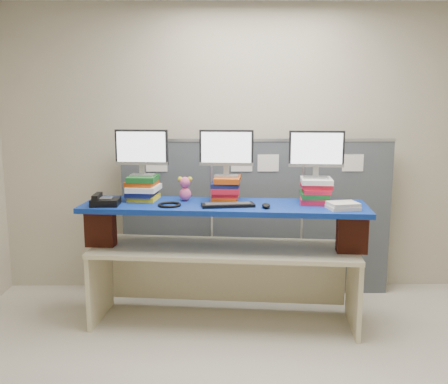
{
  "coord_description": "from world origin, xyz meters",
  "views": [
    {
      "loc": [
        -0.36,
        -2.91,
        1.86
      ],
      "look_at": [
        -0.32,
        1.11,
        1.14
      ],
      "focal_mm": 40.0,
      "sensor_mm": 36.0,
      "label": 1
    }
  ],
  "objects_px": {
    "desk": "(224,263)",
    "monitor_left": "(142,150)",
    "monitor_right": "(316,151)",
    "monitor_center": "(226,150)",
    "keyboard": "(228,205)",
    "blue_board": "(224,206)",
    "desk_phone": "(104,201)"
  },
  "relations": [
    {
      "from": "desk",
      "to": "monitor_left",
      "type": "xyz_separation_m",
      "value": [
        -0.69,
        0.19,
        0.93
      ]
    },
    {
      "from": "desk",
      "to": "monitor_right",
      "type": "height_order",
      "value": "monitor_right"
    },
    {
      "from": "desk",
      "to": "monitor_center",
      "type": "relative_size",
      "value": 5.01
    },
    {
      "from": "keyboard",
      "to": "monitor_right",
      "type": "bearing_deg",
      "value": 3.66
    },
    {
      "from": "desk",
      "to": "blue_board",
      "type": "relative_size",
      "value": 0.97
    },
    {
      "from": "desk",
      "to": "monitor_right",
      "type": "relative_size",
      "value": 5.01
    },
    {
      "from": "monitor_center",
      "to": "monitor_right",
      "type": "bearing_deg",
      "value": -0.0
    },
    {
      "from": "monitor_center",
      "to": "desk_phone",
      "type": "relative_size",
      "value": 1.99
    },
    {
      "from": "desk",
      "to": "monitor_left",
      "type": "bearing_deg",
      "value": 170.52
    },
    {
      "from": "desk_phone",
      "to": "keyboard",
      "type": "bearing_deg",
      "value": -4.64
    },
    {
      "from": "desk_phone",
      "to": "monitor_center",
      "type": "bearing_deg",
      "value": 7.83
    },
    {
      "from": "desk",
      "to": "keyboard",
      "type": "height_order",
      "value": "keyboard"
    },
    {
      "from": "keyboard",
      "to": "desk_phone",
      "type": "height_order",
      "value": "desk_phone"
    },
    {
      "from": "desk",
      "to": "monitor_right",
      "type": "distance_m",
      "value": 1.2
    },
    {
      "from": "monitor_left",
      "to": "blue_board",
      "type": "bearing_deg",
      "value": -9.48
    },
    {
      "from": "monitor_center",
      "to": "keyboard",
      "type": "height_order",
      "value": "monitor_center"
    },
    {
      "from": "desk",
      "to": "blue_board",
      "type": "xyz_separation_m",
      "value": [
        0.0,
        0.0,
        0.48
      ]
    },
    {
      "from": "monitor_left",
      "to": "monitor_right",
      "type": "distance_m",
      "value": 1.46
    },
    {
      "from": "desk",
      "to": "desk_phone",
      "type": "relative_size",
      "value": 9.99
    },
    {
      "from": "desk_phone",
      "to": "monitor_right",
      "type": "bearing_deg",
      "value": 1.51
    },
    {
      "from": "monitor_right",
      "to": "keyboard",
      "type": "height_order",
      "value": "monitor_right"
    },
    {
      "from": "blue_board",
      "to": "monitor_right",
      "type": "height_order",
      "value": "monitor_right"
    },
    {
      "from": "blue_board",
      "to": "monitor_right",
      "type": "bearing_deg",
      "value": 8.97
    },
    {
      "from": "keyboard",
      "to": "blue_board",
      "type": "bearing_deg",
      "value": 99.21
    },
    {
      "from": "blue_board",
      "to": "monitor_right",
      "type": "distance_m",
      "value": 0.88
    },
    {
      "from": "blue_board",
      "to": "monitor_left",
      "type": "distance_m",
      "value": 0.85
    },
    {
      "from": "monitor_right",
      "to": "desk_phone",
      "type": "xyz_separation_m",
      "value": [
        -1.73,
        -0.09,
        -0.39
      ]
    },
    {
      "from": "keyboard",
      "to": "desk",
      "type": "bearing_deg",
      "value": 99.21
    },
    {
      "from": "blue_board",
      "to": "monitor_center",
      "type": "distance_m",
      "value": 0.47
    },
    {
      "from": "monitor_center",
      "to": "keyboard",
      "type": "relative_size",
      "value": 1.03
    },
    {
      "from": "monitor_left",
      "to": "keyboard",
      "type": "distance_m",
      "value": 0.88
    },
    {
      "from": "monitor_left",
      "to": "monitor_right",
      "type": "xyz_separation_m",
      "value": [
        1.45,
        -0.15,
        -0.0
      ]
    }
  ]
}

